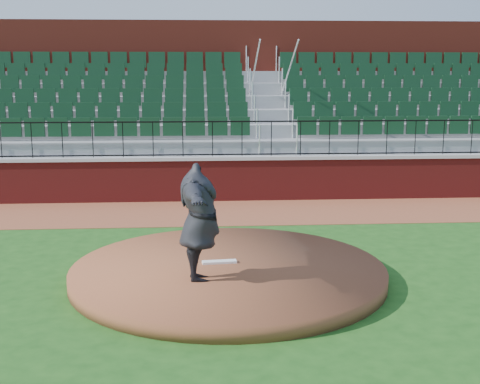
# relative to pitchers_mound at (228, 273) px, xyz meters

# --- Properties ---
(ground) EXTENTS (90.00, 90.00, 0.00)m
(ground) POSITION_rel_pitchers_mound_xyz_m (0.33, 0.18, -0.12)
(ground) COLOR #1B4B15
(ground) RESTS_ON ground
(warning_track) EXTENTS (34.00, 3.20, 0.01)m
(warning_track) POSITION_rel_pitchers_mound_xyz_m (0.33, 5.58, -0.12)
(warning_track) COLOR brown
(warning_track) RESTS_ON ground
(field_wall) EXTENTS (34.00, 0.35, 1.20)m
(field_wall) POSITION_rel_pitchers_mound_xyz_m (0.33, 7.18, 0.47)
(field_wall) COLOR maroon
(field_wall) RESTS_ON ground
(wall_cap) EXTENTS (34.00, 0.45, 0.10)m
(wall_cap) POSITION_rel_pitchers_mound_xyz_m (0.33, 7.18, 1.12)
(wall_cap) COLOR #B7B7B7
(wall_cap) RESTS_ON field_wall
(wall_railing) EXTENTS (34.00, 0.05, 1.00)m
(wall_railing) POSITION_rel_pitchers_mound_xyz_m (0.33, 7.18, 1.67)
(wall_railing) COLOR black
(wall_railing) RESTS_ON wall_cap
(seating_stands) EXTENTS (34.00, 5.10, 4.60)m
(seating_stands) POSITION_rel_pitchers_mound_xyz_m (0.33, 9.90, 2.18)
(seating_stands) COLOR gray
(seating_stands) RESTS_ON ground
(concourse_wall) EXTENTS (34.00, 0.50, 5.50)m
(concourse_wall) POSITION_rel_pitchers_mound_xyz_m (0.33, 12.70, 2.62)
(concourse_wall) COLOR maroon
(concourse_wall) RESTS_ON ground
(pitchers_mound) EXTENTS (5.73, 5.73, 0.25)m
(pitchers_mound) POSITION_rel_pitchers_mound_xyz_m (0.00, 0.00, 0.00)
(pitchers_mound) COLOR brown
(pitchers_mound) RESTS_ON ground
(pitching_rubber) EXTENTS (0.65, 0.22, 0.04)m
(pitching_rubber) POSITION_rel_pitchers_mound_xyz_m (-0.16, 0.20, 0.15)
(pitching_rubber) COLOR white
(pitching_rubber) RESTS_ON pitchers_mound
(pitcher) EXTENTS (0.86, 2.52, 2.02)m
(pitcher) POSITION_rel_pitchers_mound_xyz_m (-0.52, -0.74, 1.13)
(pitcher) COLOR black
(pitcher) RESTS_ON pitchers_mound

